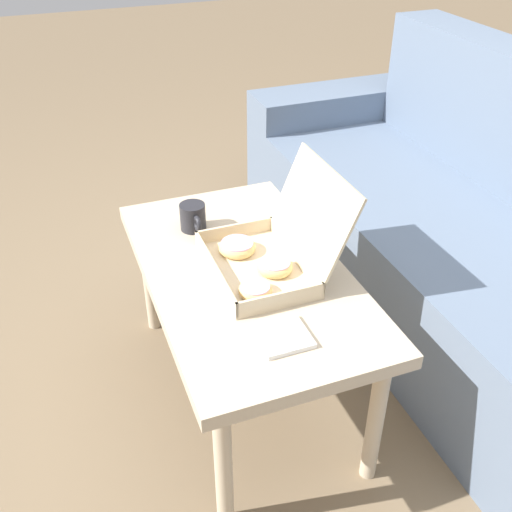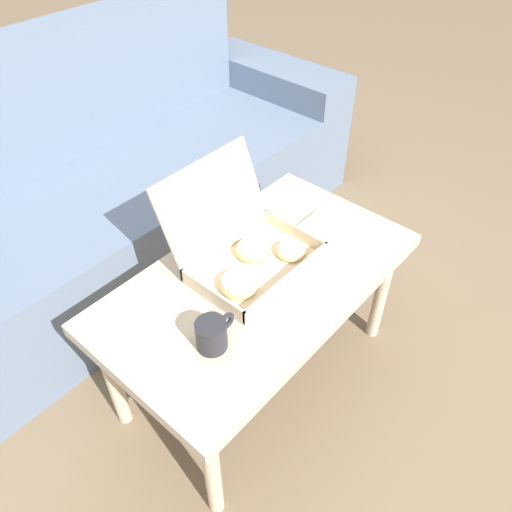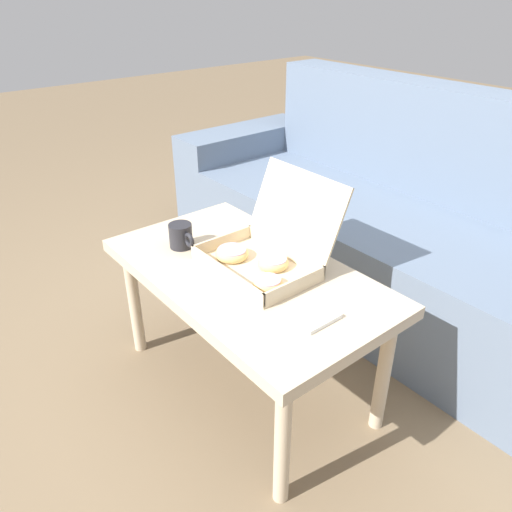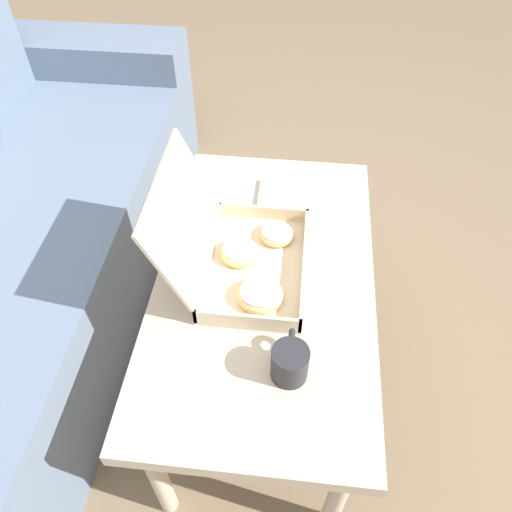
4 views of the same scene
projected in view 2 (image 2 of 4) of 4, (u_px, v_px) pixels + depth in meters
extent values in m
plane|color=#756047|center=(240.00, 359.00, 1.80)|extent=(12.00, 12.00, 0.00)
cube|color=slate|center=(120.00, 237.00, 1.96)|extent=(1.87, 0.57, 0.44)
cube|color=slate|center=(50.00, 152.00, 1.99)|extent=(1.87, 0.20, 0.90)
cube|color=slate|center=(273.00, 118.00, 2.55)|extent=(0.24, 0.77, 0.57)
cube|color=#C6B293|center=(258.00, 281.00, 1.45)|extent=(0.96, 0.54, 0.04)
cylinder|color=#C6B293|center=(212.00, 471.00, 1.28)|extent=(0.04, 0.04, 0.44)
cylinder|color=#C6B293|center=(381.00, 293.00, 1.74)|extent=(0.04, 0.04, 0.44)
cylinder|color=#C6B293|center=(113.00, 380.00, 1.48)|extent=(0.04, 0.04, 0.44)
cylinder|color=#C6B293|center=(288.00, 241.00, 1.94)|extent=(0.04, 0.04, 0.44)
cube|color=beige|center=(256.00, 268.00, 1.46)|extent=(0.37, 0.24, 0.01)
cube|color=beige|center=(288.00, 280.00, 1.38)|extent=(0.37, 0.01, 0.04)
cube|color=beige|center=(226.00, 243.00, 1.50)|extent=(0.37, 0.01, 0.04)
cube|color=beige|center=(212.00, 295.00, 1.34)|extent=(0.01, 0.24, 0.04)
cube|color=beige|center=(294.00, 231.00, 1.54)|extent=(0.01, 0.24, 0.04)
cube|color=beige|center=(212.00, 201.00, 1.43)|extent=(0.37, 0.10, 0.23)
torus|color=#E5BC75|center=(238.00, 284.00, 1.38)|extent=(0.11, 0.11, 0.03)
cylinder|color=pink|center=(238.00, 282.00, 1.37)|extent=(0.09, 0.09, 0.01)
torus|color=#E5BC75|center=(252.00, 251.00, 1.48)|extent=(0.10, 0.10, 0.03)
cylinder|color=pink|center=(252.00, 248.00, 1.48)|extent=(0.08, 0.08, 0.01)
torus|color=#E5BC75|center=(291.00, 251.00, 1.48)|extent=(0.09, 0.09, 0.03)
cylinder|color=pink|center=(291.00, 249.00, 1.48)|extent=(0.08, 0.08, 0.01)
cylinder|color=#232328|center=(211.00, 335.00, 1.23)|extent=(0.08, 0.08, 0.08)
torus|color=#232328|center=(226.00, 321.00, 1.25)|extent=(0.05, 0.01, 0.05)
cube|color=white|center=(324.00, 226.00, 1.59)|extent=(0.12, 0.12, 0.01)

